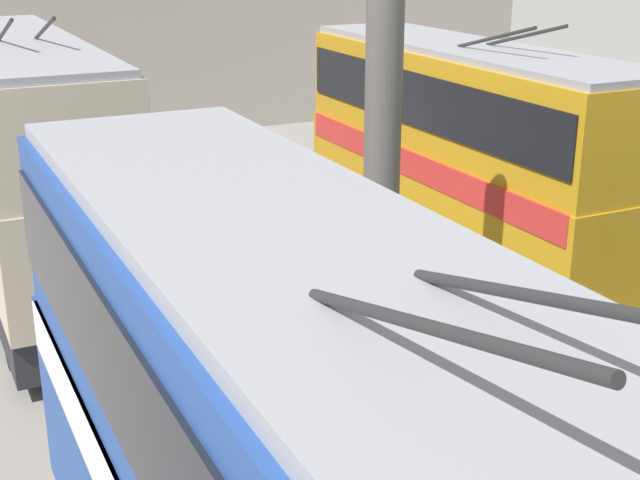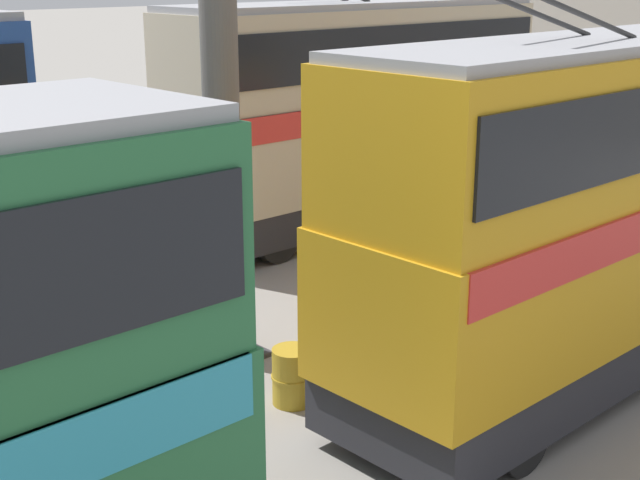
% 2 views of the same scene
% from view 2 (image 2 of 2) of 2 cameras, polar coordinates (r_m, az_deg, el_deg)
% --- Properties ---
extents(support_column_far, '(1.00, 1.00, 6.97)m').
position_cam_2_polar(support_column_far, '(13.55, -6.26, 5.71)').
color(support_column_far, '#605B56').
rests_on(support_column_far, ground_plane).
extents(bus_left_far, '(9.62, 2.54, 5.70)m').
position_cam_2_polar(bus_left_far, '(13.72, 17.38, 3.09)').
color(bus_left_far, black).
rests_on(bus_left_far, ground_plane).
extents(bus_right_far, '(10.33, 2.54, 5.88)m').
position_cam_2_polar(bus_right_far, '(21.43, 2.65, 8.95)').
color(bus_right_far, black).
rests_on(bus_right_far, ground_plane).
extents(oil_drum, '(0.62, 0.62, 0.83)m').
position_cam_2_polar(oil_drum, '(12.86, -1.76, -8.70)').
color(oil_drum, '#B28E23').
rests_on(oil_drum, ground_plane).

